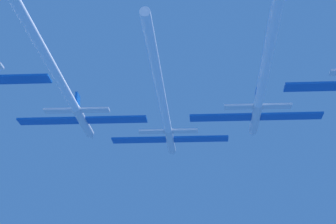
# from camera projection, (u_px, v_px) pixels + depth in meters

# --- Properties ---
(jet_lead) EXTENTS (19.28, 52.94, 3.19)m
(jet_lead) POSITION_uv_depth(u_px,v_px,m) (165.00, 112.00, 95.67)
(jet_lead) COLOR silver
(jet_left_wing) EXTENTS (19.28, 47.44, 3.19)m
(jet_left_wing) POSITION_uv_depth(u_px,v_px,m) (67.00, 94.00, 86.83)
(jet_left_wing) COLOR silver
(jet_right_wing) EXTENTS (19.28, 49.48, 3.19)m
(jet_right_wing) POSITION_uv_depth(u_px,v_px,m) (262.00, 87.00, 84.12)
(jet_right_wing) COLOR silver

